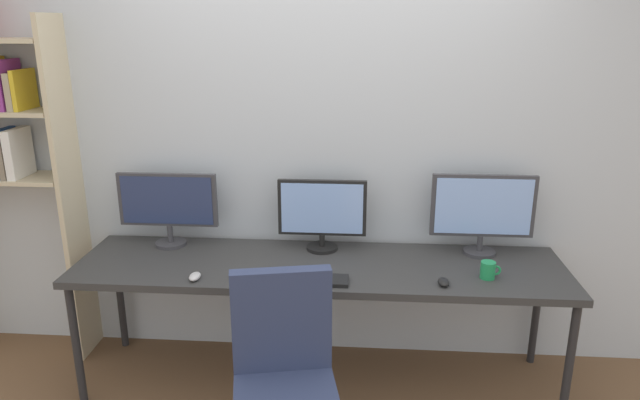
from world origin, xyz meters
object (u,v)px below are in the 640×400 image
object	(u,v)px
desk	(319,271)
coffee_mug	(488,270)
monitor_center	(322,212)
keyboard_main	(316,280)
mouse_right_side	(443,282)
monitor_right	(483,210)
mouse_left_side	(195,277)
monitor_left	(168,204)

from	to	relation	value
desk	coffee_mug	bearing A→B (deg)	-7.76
monitor_center	keyboard_main	xyz separation A→B (m)	(0.00, -0.44, -0.22)
monitor_center	mouse_right_side	size ratio (longest dim) A/B	5.27
monitor_center	mouse_right_side	distance (m)	0.80
monitor_right	mouse_left_side	xyz separation A→B (m)	(-1.52, -0.46, -0.24)
desk	mouse_right_side	xyz separation A→B (m)	(0.64, -0.22, 0.06)
coffee_mug	keyboard_main	bearing A→B (deg)	-172.91
monitor_right	keyboard_main	size ratio (longest dim) A/B	1.73
desk	coffee_mug	distance (m)	0.90
keyboard_main	coffee_mug	bearing A→B (deg)	7.09
mouse_right_side	coffee_mug	size ratio (longest dim) A/B	0.91
monitor_center	mouse_left_side	xyz separation A→B (m)	(-0.62, -0.46, -0.21)
mouse_left_side	desk	bearing A→B (deg)	21.73
monitor_left	monitor_center	distance (m)	0.90
coffee_mug	desk	bearing A→B (deg)	172.24
mouse_left_side	coffee_mug	size ratio (longest dim) A/B	0.91
monitor_left	desk	bearing A→B (deg)	-13.27
mouse_right_side	coffee_mug	world-z (taller)	coffee_mug
keyboard_main	monitor_center	bearing A→B (deg)	90.00
desk	monitor_center	bearing A→B (deg)	90.00
keyboard_main	mouse_left_side	distance (m)	0.62
monitor_left	keyboard_main	distance (m)	1.03
monitor_center	mouse_left_side	distance (m)	0.80
mouse_left_side	mouse_right_side	bearing A→B (deg)	1.39
monitor_right	coffee_mug	world-z (taller)	monitor_right
monitor_left	mouse_right_side	bearing A→B (deg)	-15.56
mouse_left_side	monitor_center	bearing A→B (deg)	36.47
mouse_right_side	monitor_center	bearing A→B (deg)	146.27
monitor_left	coffee_mug	bearing A→B (deg)	-10.57
desk	monitor_right	world-z (taller)	monitor_right
desk	monitor_center	world-z (taller)	monitor_center
mouse_left_side	monitor_right	bearing A→B (deg)	16.83
keyboard_main	mouse_right_side	distance (m)	0.64
monitor_left	mouse_left_side	size ratio (longest dim) A/B	6.04
desk	monitor_left	world-z (taller)	monitor_left
monitor_center	mouse_right_side	world-z (taller)	monitor_center
keyboard_main	coffee_mug	world-z (taller)	coffee_mug
coffee_mug	mouse_left_side	bearing A→B (deg)	-175.14
monitor_right	mouse_left_side	world-z (taller)	monitor_right
monitor_left	mouse_left_side	xyz separation A→B (m)	(0.28, -0.46, -0.24)
monitor_center	keyboard_main	bearing A→B (deg)	-90.00
mouse_left_side	mouse_right_side	world-z (taller)	same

